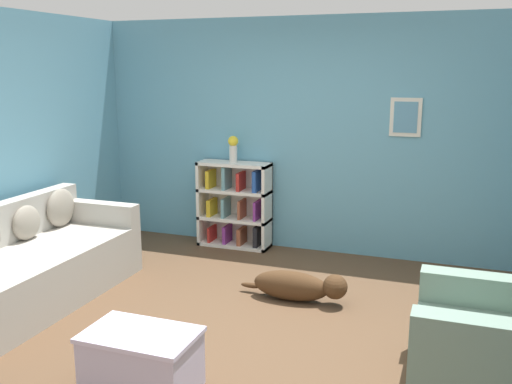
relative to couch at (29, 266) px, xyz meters
name	(u,v)px	position (x,y,z in m)	size (l,w,h in m)	color
ground_plane	(239,330)	(1.98, 0.08, -0.33)	(14.00, 14.00, 0.00)	brown
wall_back	(313,137)	(1.99, 2.33, 0.97)	(5.60, 0.13, 2.60)	#609EB7
couch	(29,266)	(0.00, 0.00, 0.00)	(0.92, 2.09, 0.87)	#ADA89E
bookshelf	(235,205)	(1.12, 2.13, 0.16)	(0.84, 0.29, 0.99)	silver
recliner_chair	(509,342)	(3.93, -0.15, 0.02)	(1.02, 0.95, 1.06)	gray
coffee_table	(141,359)	(1.71, -0.94, -0.11)	(0.72, 0.46, 0.40)	#BCB2D1
dog	(298,286)	(2.27, 0.81, -0.19)	(1.01, 0.24, 0.29)	#472D19
vase	(233,147)	(1.11, 2.11, 0.84)	(0.12, 0.12, 0.30)	silver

